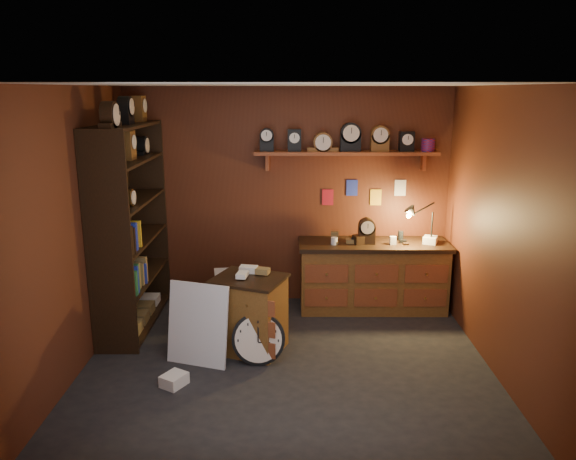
{
  "coord_description": "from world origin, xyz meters",
  "views": [
    {
      "loc": [
        0.04,
        -5.11,
        2.66
      ],
      "look_at": [
        0.01,
        0.35,
        1.29
      ],
      "focal_mm": 35.0,
      "sensor_mm": 36.0,
      "label": 1
    }
  ],
  "objects_px": {
    "workbench": "(373,272)",
    "big_round_clock": "(258,339)",
    "low_cabinet": "(249,311)",
    "shelving_unit": "(127,219)"
  },
  "relations": [
    {
      "from": "shelving_unit",
      "to": "workbench",
      "type": "xyz_separation_m",
      "value": [
        2.84,
        0.49,
        -0.78
      ]
    },
    {
      "from": "shelving_unit",
      "to": "big_round_clock",
      "type": "distance_m",
      "value": 2.05
    },
    {
      "from": "shelving_unit",
      "to": "low_cabinet",
      "type": "xyz_separation_m",
      "value": [
        1.4,
        -0.67,
        -0.82
      ]
    },
    {
      "from": "workbench",
      "to": "big_round_clock",
      "type": "xyz_separation_m",
      "value": [
        -1.33,
        -1.46,
        -0.21
      ]
    },
    {
      "from": "shelving_unit",
      "to": "low_cabinet",
      "type": "height_order",
      "value": "shelving_unit"
    },
    {
      "from": "workbench",
      "to": "low_cabinet",
      "type": "height_order",
      "value": "workbench"
    },
    {
      "from": "workbench",
      "to": "big_round_clock",
      "type": "distance_m",
      "value": 1.99
    },
    {
      "from": "workbench",
      "to": "low_cabinet",
      "type": "distance_m",
      "value": 1.85
    },
    {
      "from": "workbench",
      "to": "low_cabinet",
      "type": "bearing_deg",
      "value": -141.09
    },
    {
      "from": "low_cabinet",
      "to": "workbench",
      "type": "bearing_deg",
      "value": 60.24
    }
  ]
}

